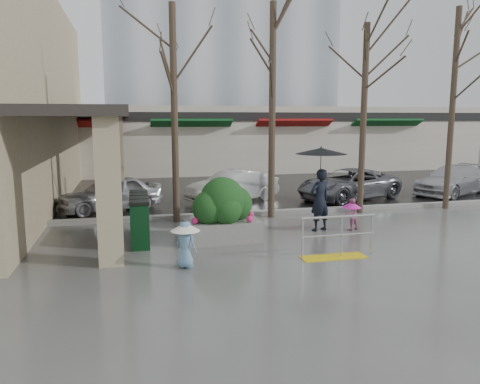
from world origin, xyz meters
name	(u,v)px	position (x,y,z in m)	size (l,w,h in m)	color
ground	(268,247)	(0.00, 0.00, 0.00)	(120.00, 120.00, 0.00)	#51514F
street_asphalt	(179,165)	(0.00, 22.00, 0.01)	(120.00, 36.00, 0.01)	black
curb	(234,214)	(0.00, 4.00, 0.07)	(120.00, 0.30, 0.15)	gray
canopy_slab	(91,110)	(-4.80, 8.00, 3.62)	(2.80, 18.00, 0.25)	#2D2823
pillar_front	(109,189)	(-3.90, -0.50, 1.75)	(0.55, 0.55, 3.50)	tan
pillar_back	(116,163)	(-3.90, 6.00, 1.75)	(0.55, 0.55, 3.50)	tan
storefront_row	(217,139)	(2.00, 17.97, 2.01)	(34.00, 6.74, 4.00)	beige
office_tower	(213,9)	(4.00, 30.00, 12.50)	(18.00, 12.00, 25.00)	#8C99A8
handrail	(336,242)	(1.36, -1.20, 0.38)	(1.90, 0.50, 1.03)	yellow
tree_west	(173,60)	(-2.00, 3.60, 5.08)	(3.20, 3.20, 6.80)	#382B21
tree_midwest	(273,58)	(1.20, 3.60, 5.23)	(3.20, 3.20, 7.00)	#382B21
tree_mideast	(365,73)	(4.50, 3.60, 4.86)	(3.20, 3.20, 6.50)	#382B21
tree_east	(456,60)	(8.00, 3.60, 5.38)	(3.20, 3.20, 7.20)	#382B21
woman	(320,179)	(2.03, 1.42, 1.55)	(1.53, 1.53, 2.52)	black
child_pink	(351,212)	(3.00, 1.29, 0.56)	(0.59, 0.59, 0.96)	pink
child_blue	(186,239)	(-2.27, -1.15, 0.66)	(0.67, 0.67, 1.08)	#6591B4
planter	(223,211)	(-1.00, 0.93, 0.85)	(2.04, 1.20, 1.77)	slate
news_boxes	(139,218)	(-3.22, 1.51, 0.63)	(0.53, 2.25, 1.25)	#0B3317
car_a	(110,193)	(-4.15, 6.03, 0.63)	(1.49, 3.70, 1.26)	#B8B7BC
car_b	(233,186)	(0.58, 6.79, 0.63)	(1.33, 3.82, 1.26)	silver
car_c	(349,184)	(5.33, 6.20, 0.63)	(2.09, 4.53, 1.26)	slate
car_d	(453,180)	(10.40, 6.38, 0.63)	(1.77, 4.34, 1.26)	#BCBCC1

